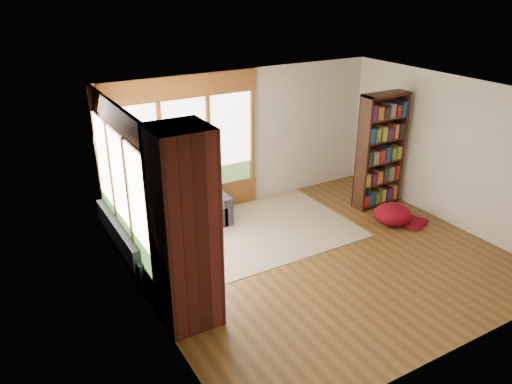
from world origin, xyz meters
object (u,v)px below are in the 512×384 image
bookshelf (380,151)px  dog_brindle (163,214)px  pouf (393,214)px  area_rug (253,229)px  sectional_sofa (165,227)px  brick_chimney (185,230)px  dog_tan (177,203)px

bookshelf → dog_brindle: bookshelf is taller
pouf → area_rug: bearing=155.3°
sectional_sofa → dog_brindle: bearing=-116.4°
brick_chimney → pouf: bearing=9.2°
bookshelf → dog_brindle: 4.27m
brick_chimney → area_rug: (1.95, 1.74, -1.29)m
area_rug → dog_brindle: (-1.65, -0.07, 0.72)m
sectional_sofa → pouf: bearing=-24.4°
brick_chimney → pouf: 4.44m
bookshelf → dog_brindle: size_ratio=3.00×
dog_tan → dog_brindle: bearing=-163.3°
area_rug → bookshelf: (2.59, -0.29, 1.09)m
brick_chimney → bookshelf: (4.54, 1.45, -0.20)m
bookshelf → pouf: bookshelf is taller
bookshelf → dog_tan: (-3.93, 0.39, -0.32)m
pouf → dog_brindle: 4.10m
sectional_sofa → dog_brindle: (-0.15, -0.38, 0.43)m
pouf → dog_tan: (-3.64, 1.16, 0.59)m
pouf → brick_chimney: bearing=-170.8°
sectional_sofa → brick_chimney: bearing=-107.0°
area_rug → pouf: size_ratio=5.05×
sectional_sofa → dog_brindle: dog_brindle is taller
area_rug → brick_chimney: bearing=-138.2°
brick_chimney → dog_brindle: size_ratio=3.56×
brick_chimney → dog_brindle: 1.79m
brick_chimney → pouf: (4.24, 0.69, -1.11)m
pouf → dog_tan: bearing=162.3°
sectional_sofa → dog_brindle: 0.59m
pouf → dog_brindle: dog_brindle is taller
brick_chimney → sectional_sofa: 2.32m
bookshelf → dog_tan: size_ratio=2.29×
dog_tan → area_rug: bearing=-17.3°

